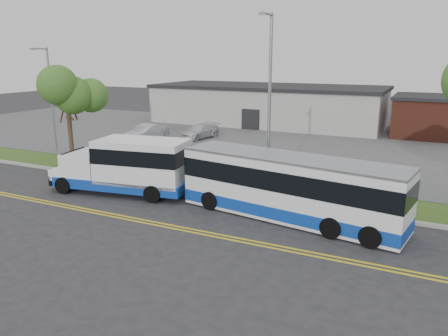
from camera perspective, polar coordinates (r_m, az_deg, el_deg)
The scene contains 18 objects.
ground at distance 23.60m, azimuth -3.59°, elevation -4.01°, with size 140.00×140.00×0.00m, color #28282B.
lane_line_north at distance 20.54m, azimuth -8.91°, elevation -7.00°, with size 70.00×0.12×0.01m, color yellow.
lane_line_south at distance 20.31m, azimuth -9.39°, elevation -7.27°, with size 70.00×0.12×0.01m, color yellow.
curb at distance 24.50m, azimuth -2.33°, elevation -3.12°, with size 80.00×0.30×0.15m, color #9E9B93.
verge at distance 26.03m, azimuth -0.46°, elevation -2.10°, with size 80.00×3.30×0.10m, color #2F541C.
parking_lot at distance 38.82m, azimuth 8.83°, elevation 3.23°, with size 80.00×25.00×0.10m, color #4C4C4F.
commercial_building at distance 49.78m, azimuth 5.73°, elevation 8.24°, with size 25.40×10.40×4.35m.
brick_wing at distance 45.80m, azimuth 25.11°, elevation 6.16°, with size 6.30×7.30×3.90m.
tree_west at distance 32.44m, azimuth -19.87°, elevation 9.45°, with size 4.40×4.40×6.91m.
streetlight_near at distance 23.73m, azimuth 5.91°, elevation 8.98°, with size 0.35×1.53×9.50m.
streetlight_far at distance 36.90m, azimuth -21.73°, elevation 8.77°, with size 0.35×1.53×8.00m.
shuttle_bus at distance 24.67m, azimuth -12.18°, elevation 0.45°, with size 8.26×3.77×3.06m.
transit_bus at distance 20.57m, azimuth 8.57°, elevation -2.53°, with size 11.00×4.08×2.98m.
pedestrian at distance 26.53m, azimuth -7.84°, elevation 0.43°, with size 0.73×0.48×2.00m, color black.
parked_car_a at distance 39.23m, azimuth -10.11°, elevation 4.49°, with size 1.60×4.60×1.52m, color #B7B8BE.
parked_car_b at distance 40.41m, azimuth -3.19°, elevation 4.80°, with size 1.78×4.38×1.27m, color silver.
grocery_bag_left at distance 26.71m, azimuth -8.61°, elevation -1.37°, with size 0.32×0.32×0.32m, color white.
grocery_bag_right at distance 26.78m, azimuth -6.95°, elevation -1.27°, with size 0.32×0.32×0.32m, color white.
Camera 1 is at (11.09, -19.47, 7.42)m, focal length 35.00 mm.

